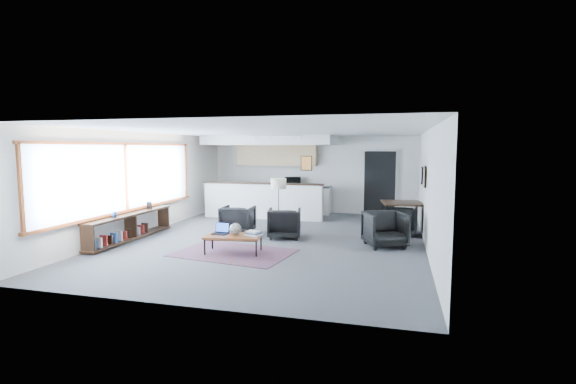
% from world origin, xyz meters
% --- Properties ---
extents(room, '(7.02, 9.02, 2.62)m').
position_xyz_m(room, '(0.00, 0.00, 1.30)').
color(room, '#4C4C4E').
rests_on(room, ground).
extents(window, '(0.10, 5.95, 1.66)m').
position_xyz_m(window, '(-3.46, -0.90, 1.46)').
color(window, '#8CBFFF').
rests_on(window, room).
extents(console, '(0.35, 3.00, 0.80)m').
position_xyz_m(console, '(-3.30, -1.05, 0.33)').
color(console, black).
rests_on(console, floor).
extents(kitchenette, '(4.20, 1.96, 2.60)m').
position_xyz_m(kitchenette, '(-1.20, 3.71, 1.38)').
color(kitchenette, white).
rests_on(kitchenette, floor).
extents(doorway, '(1.10, 0.12, 2.15)m').
position_xyz_m(doorway, '(2.30, 4.42, 1.07)').
color(doorway, black).
rests_on(doorway, room).
extents(track_light, '(1.60, 0.07, 0.15)m').
position_xyz_m(track_light, '(-0.59, 2.20, 2.53)').
color(track_light, silver).
rests_on(track_light, room).
extents(wall_art_lower, '(0.03, 0.38, 0.48)m').
position_xyz_m(wall_art_lower, '(3.47, 0.40, 1.55)').
color(wall_art_lower, black).
rests_on(wall_art_lower, room).
extents(wall_art_upper, '(0.03, 0.34, 0.44)m').
position_xyz_m(wall_art_upper, '(3.47, 1.70, 1.50)').
color(wall_art_upper, black).
rests_on(wall_art_upper, room).
extents(kilim_rug, '(2.57, 1.94, 0.01)m').
position_xyz_m(kilim_rug, '(-0.43, -1.55, 0.01)').
color(kilim_rug, '#512E3F').
rests_on(kilim_rug, floor).
extents(coffee_table, '(1.24, 0.79, 0.38)m').
position_xyz_m(coffee_table, '(-0.43, -1.55, 0.35)').
color(coffee_table, brown).
rests_on(coffee_table, floor).
extents(laptop, '(0.34, 0.28, 0.23)m').
position_xyz_m(laptop, '(-0.75, -1.45, 0.45)').
color(laptop, black).
rests_on(laptop, coffee_table).
extents(ceramic_pot, '(0.25, 0.25, 0.25)m').
position_xyz_m(ceramic_pot, '(-0.40, -1.52, 0.51)').
color(ceramic_pot, gray).
rests_on(ceramic_pot, coffee_table).
extents(book_stack, '(0.37, 0.33, 0.10)m').
position_xyz_m(book_stack, '(-0.02, -1.46, 0.43)').
color(book_stack, silver).
rests_on(book_stack, coffee_table).
extents(coaster, '(0.12, 0.12, 0.01)m').
position_xyz_m(coaster, '(-0.38, -1.79, 0.38)').
color(coaster, '#E5590C').
rests_on(coaster, coffee_table).
extents(armchair_left, '(0.84, 0.79, 0.80)m').
position_xyz_m(armchair_left, '(-1.07, 0.32, 0.40)').
color(armchair_left, black).
rests_on(armchair_left, floor).
extents(armchair_right, '(0.91, 0.87, 0.80)m').
position_xyz_m(armchair_right, '(0.20, 0.19, 0.40)').
color(armchair_right, black).
rests_on(armchair_right, floor).
extents(floor_lamp, '(0.54, 0.54, 1.42)m').
position_xyz_m(floor_lamp, '(-0.13, 0.82, 1.23)').
color(floor_lamp, black).
rests_on(floor_lamp, floor).
extents(dining_table, '(1.13, 1.13, 0.83)m').
position_xyz_m(dining_table, '(3.00, 1.34, 0.76)').
color(dining_table, black).
rests_on(dining_table, floor).
extents(dining_chair_near, '(0.92, 0.89, 0.74)m').
position_xyz_m(dining_chair_near, '(2.62, -0.16, 0.37)').
color(dining_chair_near, black).
rests_on(dining_chair_near, floor).
extents(dining_chair_far, '(0.72, 0.68, 0.70)m').
position_xyz_m(dining_chair_far, '(2.97, 1.31, 0.35)').
color(dining_chair_far, black).
rests_on(dining_chair_far, floor).
extents(microwave, '(0.57, 0.37, 0.36)m').
position_xyz_m(microwave, '(-0.59, 4.15, 1.11)').
color(microwave, black).
rests_on(microwave, kitchenette).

